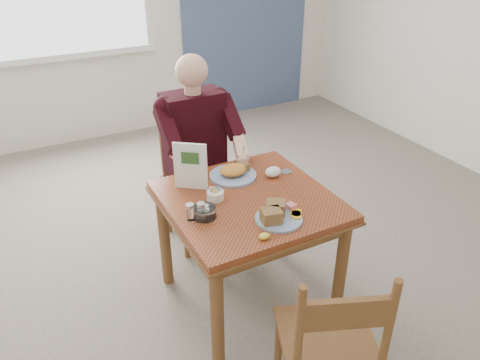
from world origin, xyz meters
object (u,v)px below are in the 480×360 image
table (248,214)px  diner (198,141)px  chair_far (195,179)px  far_plate (234,172)px  chair_near (330,345)px  near_plate (277,214)px

table → diner: (0.00, 0.71, 0.17)m
chair_far → far_plate: (0.04, -0.54, 0.30)m
chair_far → chair_near: same height
diner → far_plate: bearing=-85.0°
chair_near → diner: diner is taller
chair_near → diner: size_ratio=0.69×
table → near_plate: (0.02, -0.26, 0.14)m
chair_near → diner: bearing=87.6°
chair_far → diner: bearing=-90.0°
table → far_plate: 0.30m
chair_far → chair_near: size_ratio=1.00×
table → far_plate: far_plate is taller
diner → far_plate: 0.45m
table → chair_far: (0.00, 0.80, -0.16)m
table → chair_far: chair_far is taller
far_plate → near_plate: bearing=-91.6°
diner → near_plate: (0.02, -0.97, -0.03)m
table → chair_far: bearing=90.0°
chair_far → far_plate: 0.62m
table → far_plate: bearing=81.5°
chair_near → table: bearing=85.6°
chair_far → diner: diner is taller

